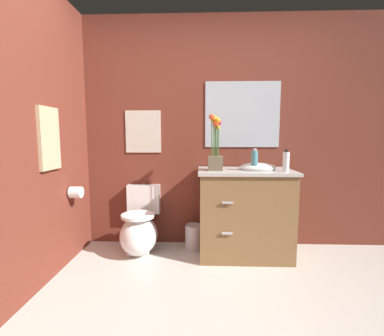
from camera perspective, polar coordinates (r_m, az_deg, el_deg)
wall_back at (r=3.03m, az=6.93°, el=7.26°), size 4.16×0.05×2.50m
wall_left at (r=2.27m, az=-33.44°, el=6.40°), size 0.05×4.59×2.50m
toilet at (r=2.96m, az=-10.93°, el=-12.62°), size 0.38×0.59×0.69m
vanity_cabinet at (r=2.84m, az=11.04°, el=-9.03°), size 0.94×0.56×1.07m
flower_vase at (r=2.65m, az=4.93°, el=3.81°), size 0.14×0.14×0.54m
soap_bottle at (r=2.69m, az=13.00°, el=1.56°), size 0.06×0.06×0.22m
lotion_bottle at (r=2.72m, az=19.18°, el=1.35°), size 0.06×0.06×0.21m
trash_bin at (r=3.02m, az=0.34°, el=-14.30°), size 0.18×0.18×0.27m
wall_poster at (r=3.06m, az=-10.23°, el=7.53°), size 0.39×0.01×0.46m
wall_mirror at (r=3.03m, az=10.54°, el=10.98°), size 0.80×0.01×0.70m
hanging_towel at (r=2.56m, az=-27.84°, el=5.49°), size 0.03×0.28×0.52m
toilet_paper_roll at (r=2.85m, az=-23.22°, el=-4.71°), size 0.11×0.11×0.11m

